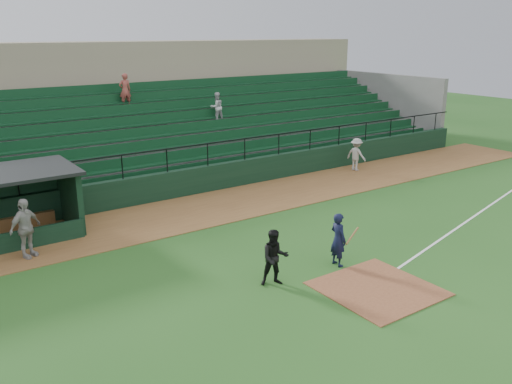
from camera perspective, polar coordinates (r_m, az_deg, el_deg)
ground at (r=16.54m, az=10.10°, el=-8.75°), size 90.00×90.00×0.00m
warning_track at (r=22.44m, az=-4.40°, el=-1.59°), size 40.00×4.00×0.03m
home_plate_dirt at (r=15.92m, az=12.67°, el=-9.90°), size 3.00×3.00×0.03m
foul_line at (r=23.16m, az=22.17°, el=-2.26°), size 17.49×4.44×0.01m
stadium_structure at (r=29.32m, az=-13.06°, el=6.97°), size 38.00×13.08×6.40m
batter_at_plate at (r=16.90m, az=8.66°, el=-4.96°), size 1.01×0.69×1.70m
umpire at (r=15.49m, az=2.00°, el=-6.93°), size 1.00×0.91×1.66m
runner at (r=28.49m, az=10.52°, el=3.92°), size 0.82×1.19×1.69m
dugout_player_a at (r=18.67m, az=-23.13°, el=-3.54°), size 1.23×0.96×1.95m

